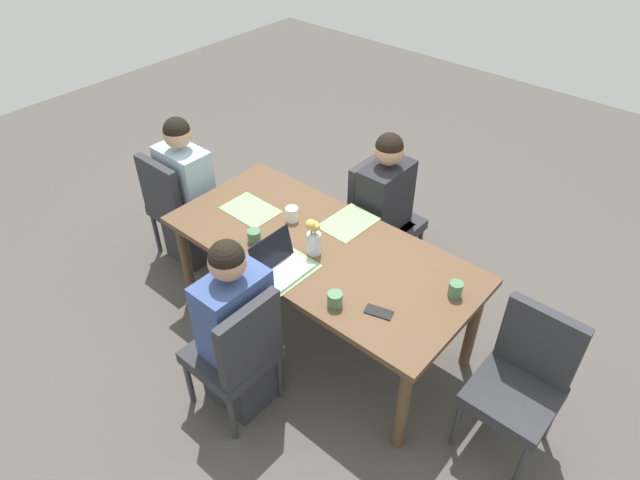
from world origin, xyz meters
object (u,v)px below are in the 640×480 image
at_px(chair_head_right_left_near, 176,203).
at_px(chair_head_left_right_near, 523,377).
at_px(chair_near_left_mid, 380,212).
at_px(chair_far_left_far, 238,351).
at_px(coffee_mug_centre_right, 292,214).
at_px(flower_vase, 314,236).
at_px(person_head_right_left_near, 189,199).
at_px(coffee_mug_near_right, 254,236).
at_px(coffee_mug_near_left, 455,289).
at_px(dining_table, 320,256).
at_px(person_near_left_mid, 383,217).
at_px(person_far_left_far, 237,334).
at_px(coffee_mug_centre_left, 335,300).
at_px(phone_black, 379,312).
at_px(laptop_far_left_far, 280,265).

xyz_separation_m(chair_head_right_left_near, chair_head_left_right_near, (-2.70, -0.19, 0.00)).
xyz_separation_m(chair_near_left_mid, chair_far_left_far, (-0.18, 1.58, 0.00)).
relative_size(chair_head_right_left_near, coffee_mug_centre_right, 9.36).
bearing_deg(chair_far_left_far, flower_vase, -85.27).
bearing_deg(person_head_right_left_near, coffee_mug_near_right, 168.06).
height_order(chair_far_left_far, coffee_mug_near_left, chair_far_left_far).
height_order(dining_table, person_head_right_left_near, person_head_right_left_near).
relative_size(person_near_left_mid, coffee_mug_centre_right, 12.43).
xyz_separation_m(flower_vase, coffee_mug_centre_right, (0.33, -0.16, -0.08)).
bearing_deg(person_far_left_far, person_near_left_mid, -88.67).
height_order(person_head_right_left_near, flower_vase, person_head_right_left_near).
xyz_separation_m(person_head_right_left_near, chair_head_left_right_near, (-2.64, -0.12, -0.03)).
height_order(chair_near_left_mid, coffee_mug_centre_left, chair_near_left_mid).
bearing_deg(chair_head_right_left_near, chair_head_left_right_near, -175.92).
bearing_deg(person_far_left_far, chair_near_left_mid, -85.91).
bearing_deg(chair_far_left_far, person_near_left_mid, -85.91).
xyz_separation_m(chair_head_right_left_near, chair_near_left_mid, (-1.24, -0.91, 0.00)).
bearing_deg(coffee_mug_centre_left, coffee_mug_near_right, -7.92).
distance_m(dining_table, coffee_mug_centre_right, 0.35).
height_order(person_far_left_far, phone_black, person_far_left_far).
bearing_deg(person_near_left_mid, coffee_mug_centre_right, 66.99).
relative_size(person_far_left_far, laptop_far_left_far, 3.73).
relative_size(chair_near_left_mid, coffee_mug_near_left, 9.59).
bearing_deg(dining_table, chair_head_right_left_near, 4.46).
relative_size(chair_near_left_mid, coffee_mug_near_right, 10.77).
height_order(person_near_left_mid, person_far_left_far, same).
xyz_separation_m(dining_table, chair_head_left_right_near, (-1.35, -0.09, -0.15)).
distance_m(chair_far_left_far, coffee_mug_near_right, 0.74).
height_order(chair_head_right_left_near, person_near_left_mid, person_near_left_mid).
height_order(flower_vase, laptop_far_left_far, flower_vase).
height_order(chair_far_left_far, chair_head_left_right_near, same).
xyz_separation_m(chair_near_left_mid, coffee_mug_near_right, (0.23, 1.04, 0.27)).
xyz_separation_m(person_head_right_left_near, coffee_mug_near_right, (-0.95, 0.20, 0.24)).
distance_m(chair_head_right_left_near, coffee_mug_centre_left, 1.78).
xyz_separation_m(chair_head_left_right_near, laptop_far_left_far, (1.37, 0.41, 0.28)).
height_order(dining_table, coffee_mug_centre_right, coffee_mug_centre_right).
xyz_separation_m(dining_table, flower_vase, (-0.01, 0.07, 0.21)).
xyz_separation_m(person_far_left_far, laptop_far_left_far, (0.02, -0.39, 0.25)).
xyz_separation_m(dining_table, laptop_far_left_far, (0.03, 0.33, 0.12)).
bearing_deg(chair_head_left_right_near, person_head_right_left_near, 2.55).
bearing_deg(person_head_right_left_near, dining_table, -178.64).
bearing_deg(coffee_mug_near_right, flower_vase, -156.07).
xyz_separation_m(person_head_right_left_near, flower_vase, (-1.30, 0.04, 0.34)).
relative_size(chair_head_right_left_near, chair_head_left_right_near, 1.00).
bearing_deg(phone_black, coffee_mug_centre_left, 11.32).
distance_m(dining_table, flower_vase, 0.22).
bearing_deg(chair_near_left_mid, coffee_mug_near_left, 146.17).
distance_m(flower_vase, coffee_mug_near_right, 0.40).
relative_size(chair_near_left_mid, flower_vase, 3.51).
xyz_separation_m(coffee_mug_near_right, coffee_mug_centre_right, (-0.03, -0.32, 0.01)).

